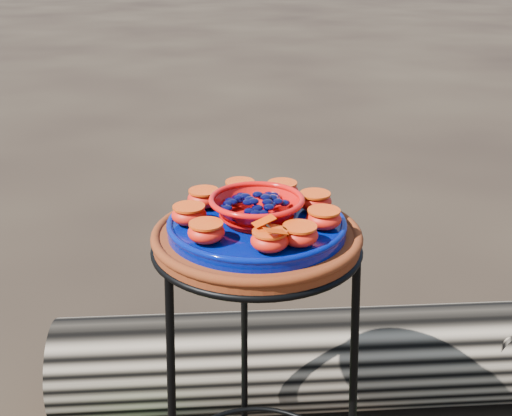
{
  "coord_description": "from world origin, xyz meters",
  "views": [
    {
      "loc": [
        -0.16,
        -1.1,
        1.24
      ],
      "look_at": [
        -0.0,
        0.0,
        0.78
      ],
      "focal_mm": 45.0,
      "sensor_mm": 36.0,
      "label": 1
    }
  ],
  "objects": [
    {
      "name": "orange_half_7",
      "position": [
        -0.13,
        0.01,
        0.77
      ],
      "size": [
        0.07,
        0.07,
        0.04
      ],
      "primitive_type": "ellipsoid",
      "color": "#C30304",
      "rests_on": "cobalt_plate"
    },
    {
      "name": "orange_half_0",
      "position": [
        0.0,
        -0.13,
        0.77
      ],
      "size": [
        0.07,
        0.07,
        0.04
      ],
      "primitive_type": "ellipsoid",
      "color": "#C30304",
      "rests_on": "cobalt_plate"
    },
    {
      "name": "terracotta_saucer",
      "position": [
        0.0,
        0.0,
        0.72
      ],
      "size": [
        0.39,
        0.39,
        0.03
      ],
      "primitive_type": "cylinder",
      "color": "#631A0B",
      "rests_on": "plant_stand"
    },
    {
      "name": "plant_stand",
      "position": [
        0.0,
        0.0,
        0.35
      ],
      "size": [
        0.44,
        0.44,
        0.7
      ],
      "primitive_type": null,
      "color": "black",
      "rests_on": "ground"
    },
    {
      "name": "glass_gems",
      "position": [
        0.0,
        0.0,
        0.81
      ],
      "size": [
        0.13,
        0.13,
        0.02
      ],
      "primitive_type": null,
      "color": "black",
      "rests_on": "red_bowl"
    },
    {
      "name": "orange_half_2",
      "position": [
        0.12,
        -0.05,
        0.77
      ],
      "size": [
        0.07,
        0.07,
        0.04
      ],
      "primitive_type": "ellipsoid",
      "color": "#C30304",
      "rests_on": "cobalt_plate"
    },
    {
      "name": "foliage_back",
      "position": [
        -0.08,
        0.46,
        0.07
      ],
      "size": [
        0.27,
        0.27,
        0.14
      ],
      "primitive_type": "ellipsoid",
      "color": "#246919",
      "rests_on": "ground"
    },
    {
      "name": "orange_half_6",
      "position": [
        -0.09,
        0.09,
        0.77
      ],
      "size": [
        0.07,
        0.07,
        0.04
      ],
      "primitive_type": "ellipsoid",
      "color": "#C30304",
      "rests_on": "cobalt_plate"
    },
    {
      "name": "orange_half_1",
      "position": [
        0.06,
        -0.11,
        0.77
      ],
      "size": [
        0.07,
        0.07,
        0.04
      ],
      "primitive_type": "ellipsoid",
      "color": "#C30304",
      "rests_on": "cobalt_plate"
    },
    {
      "name": "red_bowl",
      "position": [
        0.0,
        0.0,
        0.78
      ],
      "size": [
        0.17,
        0.17,
        0.05
      ],
      "primitive_type": null,
      "color": "red",
      "rests_on": "cobalt_plate"
    },
    {
      "name": "butterfly",
      "position": [
        0.0,
        -0.13,
        0.8
      ],
      "size": [
        0.09,
        0.07,
        0.01
      ],
      "primitive_type": null,
      "rotation": [
        0.0,
        0.0,
        0.28
      ],
      "color": "#CB2D00",
      "rests_on": "orange_half_0"
    },
    {
      "name": "orange_half_3",
      "position": [
        0.12,
        0.04,
        0.77
      ],
      "size": [
        0.07,
        0.07,
        0.04
      ],
      "primitive_type": "ellipsoid",
      "color": "#C30304",
      "rests_on": "cobalt_plate"
    },
    {
      "name": "cobalt_plate",
      "position": [
        0.0,
        0.0,
        0.74
      ],
      "size": [
        0.34,
        0.34,
        0.02
      ],
      "primitive_type": "cylinder",
      "color": "#030054",
      "rests_on": "terracotta_saucer"
    },
    {
      "name": "orange_half_5",
      "position": [
        -0.02,
        0.13,
        0.77
      ],
      "size": [
        0.07,
        0.07,
        0.04
      ],
      "primitive_type": "ellipsoid",
      "color": "#C30304",
      "rests_on": "cobalt_plate"
    },
    {
      "name": "orange_half_8",
      "position": [
        -0.1,
        -0.08,
        0.77
      ],
      "size": [
        0.07,
        0.07,
        0.04
      ],
      "primitive_type": "ellipsoid",
      "color": "#C30304",
      "rests_on": "cobalt_plate"
    },
    {
      "name": "driftwood_log",
      "position": [
        0.28,
        0.38,
        0.15
      ],
      "size": [
        1.57,
        0.52,
        0.29
      ],
      "primitive_type": null,
      "rotation": [
        0.0,
        0.0,
        -0.07
      ],
      "color": "black",
      "rests_on": "ground"
    },
    {
      "name": "orange_half_4",
      "position": [
        0.07,
        0.11,
        0.77
      ],
      "size": [
        0.07,
        0.07,
        0.04
      ],
      "primitive_type": "ellipsoid",
      "color": "#C30304",
      "rests_on": "cobalt_plate"
    }
  ]
}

